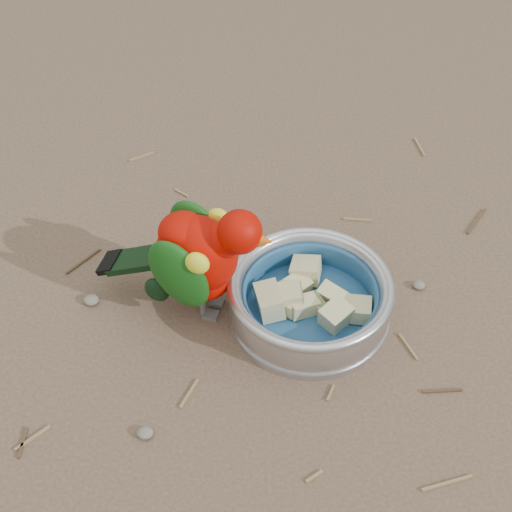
# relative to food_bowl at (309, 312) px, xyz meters

# --- Properties ---
(ground) EXTENTS (60.00, 60.00, 0.00)m
(ground) POSITION_rel_food_bowl_xyz_m (0.01, -0.10, -0.01)
(ground) COLOR brown
(food_bowl) EXTENTS (0.20, 0.20, 0.02)m
(food_bowl) POSITION_rel_food_bowl_xyz_m (0.00, 0.00, 0.00)
(food_bowl) COLOR #B2B2BA
(food_bowl) RESTS_ON ground
(bowl_wall) EXTENTS (0.20, 0.20, 0.04)m
(bowl_wall) POSITION_rel_food_bowl_xyz_m (0.00, 0.00, 0.03)
(bowl_wall) COLOR #B2B2BA
(bowl_wall) RESTS_ON food_bowl
(fruit_wedges) EXTENTS (0.12, 0.12, 0.03)m
(fruit_wedges) POSITION_rel_food_bowl_xyz_m (-0.00, 0.00, 0.02)
(fruit_wedges) COLOR beige
(fruit_wedges) RESTS_ON food_bowl
(lory_parrot) EXTENTS (0.22, 0.15, 0.16)m
(lory_parrot) POSITION_rel_food_bowl_xyz_m (-0.13, 0.01, 0.07)
(lory_parrot) COLOR #A90800
(lory_parrot) RESTS_ON ground
(ground_debris) EXTENTS (0.90, 0.80, 0.01)m
(ground_debris) POSITION_rel_food_bowl_xyz_m (0.05, -0.06, -0.01)
(ground_debris) COLOR olive
(ground_debris) RESTS_ON ground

